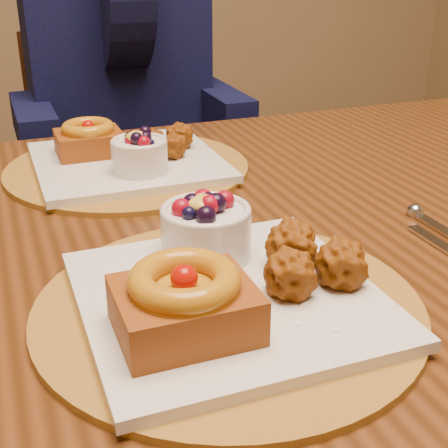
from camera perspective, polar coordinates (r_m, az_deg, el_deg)
The scene contains 5 objects.
dining_table at distance 0.84m, azimuth -5.09°, elevation -4.78°, with size 1.60×0.90×0.76m.
place_setting_near at distance 0.61m, azimuth -0.08°, elevation -5.38°, with size 0.38×0.38×0.09m.
place_setting_far at distance 0.99m, azimuth -8.93°, elevation 6.01°, with size 0.38×0.38×0.08m.
chair_far at distance 1.65m, azimuth -10.84°, elevation 2.76°, with size 0.55×0.55×0.88m.
diner at distance 1.50m, azimuth -9.81°, elevation 15.39°, with size 0.49×0.48×0.80m.
Camera 1 is at (-0.30, -0.61, 1.08)m, focal length 50.00 mm.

